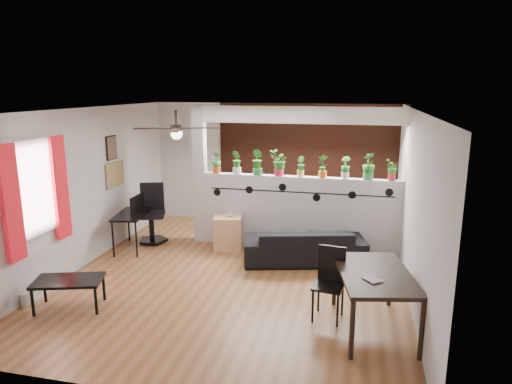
% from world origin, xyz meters
% --- Properties ---
extents(room_shell, '(6.30, 7.10, 2.90)m').
position_xyz_m(room_shell, '(0.00, 0.00, 1.30)').
color(room_shell, brown).
rests_on(room_shell, ground).
extents(partition_wall, '(3.60, 0.18, 1.35)m').
position_xyz_m(partition_wall, '(0.80, 1.50, 0.68)').
color(partition_wall, '#BCBCC1').
rests_on(partition_wall, ground).
extents(ceiling_header, '(3.60, 0.18, 0.30)m').
position_xyz_m(ceiling_header, '(0.80, 1.50, 2.45)').
color(ceiling_header, white).
rests_on(ceiling_header, room_shell).
extents(pier_column, '(0.22, 0.20, 2.60)m').
position_xyz_m(pier_column, '(-1.11, 1.50, 1.30)').
color(pier_column, '#BCBCC1').
rests_on(pier_column, ground).
extents(brick_panel, '(3.90, 0.05, 2.60)m').
position_xyz_m(brick_panel, '(0.80, 2.97, 1.30)').
color(brick_panel, '#A54930').
rests_on(brick_panel, ground).
extents(vine_decal, '(3.31, 0.01, 0.30)m').
position_xyz_m(vine_decal, '(0.80, 1.40, 1.08)').
color(vine_decal, black).
rests_on(vine_decal, partition_wall).
extents(window_assembly, '(0.09, 1.30, 1.55)m').
position_xyz_m(window_assembly, '(-2.56, -1.20, 1.51)').
color(window_assembly, white).
rests_on(window_assembly, room_shell).
extents(baseboard_heater, '(0.08, 1.00, 0.18)m').
position_xyz_m(baseboard_heater, '(-2.54, -1.20, 0.09)').
color(baseboard_heater, silver).
rests_on(baseboard_heater, ground).
extents(corkboard, '(0.03, 0.60, 0.45)m').
position_xyz_m(corkboard, '(-2.58, 0.95, 1.35)').
color(corkboard, olive).
rests_on(corkboard, room_shell).
extents(framed_art, '(0.03, 0.34, 0.44)m').
position_xyz_m(framed_art, '(-2.58, 0.90, 1.85)').
color(framed_art, '#8C7259').
rests_on(framed_art, room_shell).
extents(ceiling_fan, '(1.19, 1.19, 0.43)m').
position_xyz_m(ceiling_fan, '(-0.80, -0.30, 2.31)').
color(ceiling_fan, black).
rests_on(ceiling_fan, room_shell).
extents(potted_plant_0, '(0.23, 0.20, 0.40)m').
position_xyz_m(potted_plant_0, '(-0.78, 1.50, 1.56)').
color(potted_plant_0, '#C44717').
rests_on(potted_plant_0, partition_wall).
extents(potted_plant_1, '(0.28, 0.29, 0.44)m').
position_xyz_m(potted_plant_1, '(-0.39, 1.50, 1.58)').
color(potted_plant_1, white).
rests_on(potted_plant_1, partition_wall).
extents(potted_plant_2, '(0.32, 0.32, 0.48)m').
position_xyz_m(potted_plant_2, '(0.01, 1.50, 1.60)').
color(potted_plant_2, '#328A3B').
rests_on(potted_plant_2, partition_wall).
extents(potted_plant_3, '(0.31, 0.31, 0.47)m').
position_xyz_m(potted_plant_3, '(0.41, 1.50, 1.60)').
color(potted_plant_3, '#BD1E38').
rests_on(potted_plant_3, partition_wall).
extents(potted_plant_4, '(0.22, 0.23, 0.37)m').
position_xyz_m(potted_plant_4, '(0.80, 1.50, 1.55)').
color(potted_plant_4, '#DBC64D').
rests_on(potted_plant_4, partition_wall).
extents(potted_plant_5, '(0.25, 0.22, 0.42)m').
position_xyz_m(potted_plant_5, '(1.20, 1.50, 1.57)').
color(potted_plant_5, '#C95E17').
rests_on(potted_plant_5, partition_wall).
extents(potted_plant_6, '(0.22, 0.19, 0.39)m').
position_xyz_m(potted_plant_6, '(1.59, 1.50, 1.56)').
color(potted_plant_6, silver).
rests_on(potted_plant_6, partition_wall).
extents(potted_plant_7, '(0.32, 0.32, 0.47)m').
position_xyz_m(potted_plant_7, '(1.99, 1.50, 1.60)').
color(potted_plant_7, green).
rests_on(potted_plant_7, partition_wall).
extents(potted_plant_8, '(0.21, 0.22, 0.37)m').
position_xyz_m(potted_plant_8, '(2.38, 1.50, 1.55)').
color(potted_plant_8, red).
rests_on(potted_plant_8, partition_wall).
extents(sofa, '(2.07, 1.23, 0.57)m').
position_xyz_m(sofa, '(0.97, 0.83, 0.28)').
color(sofa, black).
rests_on(sofa, ground).
extents(cube_shelf, '(0.59, 0.54, 0.62)m').
position_xyz_m(cube_shelf, '(-0.48, 1.16, 0.31)').
color(cube_shelf, tan).
rests_on(cube_shelf, ground).
extents(cup, '(0.15, 0.15, 0.09)m').
position_xyz_m(cup, '(-0.43, 1.16, 0.66)').
color(cup, gray).
rests_on(cup, cube_shelf).
extents(computer_desk, '(0.65, 1.01, 0.68)m').
position_xyz_m(computer_desk, '(-2.18, 0.74, 0.62)').
color(computer_desk, black).
rests_on(computer_desk, ground).
extents(monitor, '(0.30, 0.06, 0.17)m').
position_xyz_m(monitor, '(-2.18, 0.89, 0.77)').
color(monitor, black).
rests_on(monitor, computer_desk).
extents(office_chair, '(0.59, 0.60, 1.11)m').
position_xyz_m(office_chair, '(-2.00, 1.22, 0.49)').
color(office_chair, black).
rests_on(office_chair, ground).
extents(dining_table, '(1.09, 1.51, 0.75)m').
position_xyz_m(dining_table, '(2.08, -1.23, 0.67)').
color(dining_table, black).
rests_on(dining_table, ground).
extents(book, '(0.25, 0.26, 0.02)m').
position_xyz_m(book, '(1.98, -1.53, 0.76)').
color(book, gray).
rests_on(book, dining_table).
extents(folding_chair, '(0.43, 0.43, 0.93)m').
position_xyz_m(folding_chair, '(1.53, -1.00, 0.55)').
color(folding_chair, black).
rests_on(folding_chair, ground).
extents(coffee_table, '(0.99, 0.73, 0.41)m').
position_xyz_m(coffee_table, '(-1.90, -1.57, 0.37)').
color(coffee_table, black).
rests_on(coffee_table, ground).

